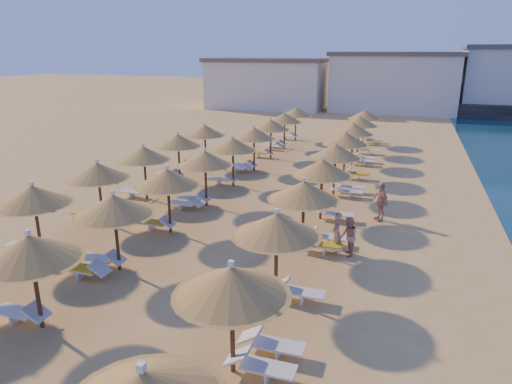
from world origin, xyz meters
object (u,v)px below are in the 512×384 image
(parasol_row_west, at_px, (205,159))
(parasol_row_east, at_px, (322,169))
(beachgoer_c, at_px, (380,201))
(beachgoer_a, at_px, (337,233))
(beachgoer_b, at_px, (349,237))

(parasol_row_west, bearing_deg, parasol_row_east, 0.00)
(parasol_row_west, distance_m, beachgoer_c, 8.52)
(parasol_row_east, xyz_separation_m, beachgoer_a, (1.26, -3.40, -1.60))
(parasol_row_west, relative_size, beachgoer_a, 25.19)
(parasol_row_east, relative_size, beachgoer_c, 22.07)
(beachgoer_a, distance_m, beachgoer_c, 4.29)
(parasol_row_west, relative_size, beachgoer_b, 26.01)
(parasol_row_west, height_order, beachgoer_c, parasol_row_west)
(beachgoer_b, relative_size, beachgoer_a, 0.97)
(parasol_row_east, relative_size, beachgoer_b, 26.01)
(beachgoer_a, height_order, beachgoer_c, beachgoer_c)
(parasol_row_east, bearing_deg, beachgoer_b, -64.23)
(parasol_row_east, distance_m, beachgoer_a, 3.97)
(parasol_row_west, height_order, beachgoer_a, parasol_row_west)
(parasol_row_east, relative_size, parasol_row_west, 1.00)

